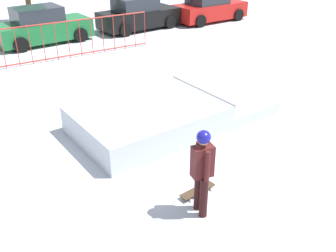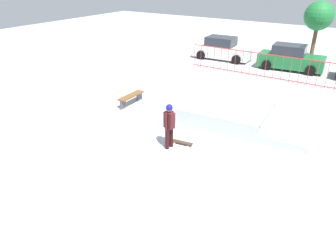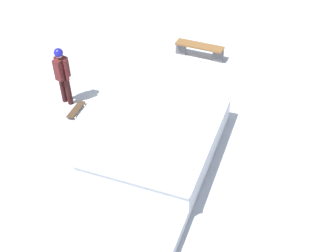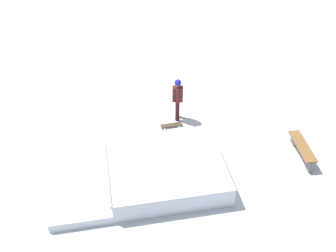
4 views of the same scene
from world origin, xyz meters
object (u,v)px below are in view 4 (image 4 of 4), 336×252
(skater, at_px, (178,96))
(park_bench, at_px, (302,148))
(skate_ramp, at_px, (152,178))
(skateboard, at_px, (171,125))

(skater, xyz_separation_m, park_bench, (-3.86, 2.57, -0.65))
(skate_ramp, relative_size, park_bench, 3.35)
(skate_ramp, height_order, skateboard, skate_ramp)
(skateboard, bearing_deg, skate_ramp, -115.22)
(skateboard, xyz_separation_m, park_bench, (-4.15, 2.10, 0.28))
(skateboard, relative_size, park_bench, 0.49)
(park_bench, bearing_deg, skateboard, -26.87)
(skate_ramp, distance_m, park_bench, 5.17)
(skate_ramp, height_order, park_bench, skate_ramp)
(skater, height_order, skateboard, skater)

